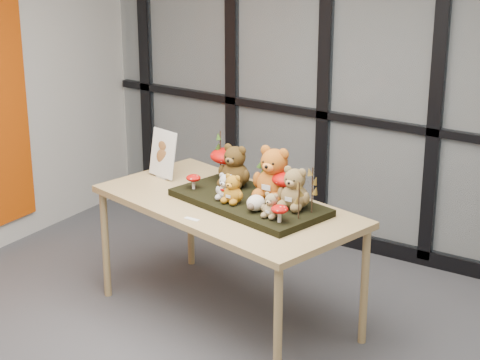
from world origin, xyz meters
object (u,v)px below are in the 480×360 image
Objects in this scene: bear_small_yellow at (233,187)px; sign_holder at (163,155)px; diorama_tray at (249,202)px; mushroom_back_left at (227,163)px; mushroom_front_left at (193,181)px; bear_brown_medium at (235,163)px; bear_white_bow at (226,185)px; bear_beige_small at (271,204)px; plush_cream_hedgehog at (256,202)px; bear_tan_back at (295,186)px; display_table at (228,212)px; bear_pooh_yellow at (274,170)px; mushroom_front_right at (280,213)px; mushroom_back_right at (287,185)px.

bear_small_yellow is 0.61× the size of sign_holder.
diorama_tray is 0.42m from mushroom_back_left.
mushroom_front_left is at bearing -178.10° from bear_small_yellow.
diorama_tray is 4.95× the size of bear_small_yellow.
diorama_tray is 3.23× the size of bear_brown_medium.
bear_white_bow is 0.37m from mushroom_back_left.
bear_brown_medium is 1.66× the size of bear_white_bow.
mushroom_front_left is at bearing -179.29° from bear_beige_small.
bear_brown_medium is at bearing 152.21° from plush_cream_hedgehog.
bear_tan_back reaches higher than diorama_tray.
diorama_tray is (0.14, 0.03, 0.09)m from display_table.
plush_cream_hedgehog is (0.20, -0.04, -0.05)m from bear_small_yellow.
bear_pooh_yellow is at bearing 13.46° from mushroom_front_left.
bear_pooh_yellow is at bearing 125.30° from mushroom_front_right.
mushroom_front_right reaches higher than plush_cream_hedgehog.
plush_cream_hedgehog is at bearing -8.79° from display_table.
bear_small_yellow is at bearing -46.06° from bear_brown_medium.
bear_tan_back is (0.19, -0.07, -0.04)m from bear_pooh_yellow.
mushroom_front_right is at bearing -14.31° from mushroom_front_left.
display_table is 0.42m from bear_pooh_yellow.
mushroom_front_left is (-0.35, 0.07, -0.05)m from bear_small_yellow.
mushroom_back_left is at bearing 136.49° from bear_white_bow.
sign_holder is at bearing 176.84° from mushroom_back_right.
display_table is at bearing 173.19° from bear_beige_small.
bear_white_bow is (-0.12, -0.08, 0.12)m from diorama_tray.
bear_tan_back is 1.54× the size of bear_white_bow.
display_table is 5.70× the size of sign_holder.
bear_white_bow is at bearing -153.38° from bear_tan_back.
mushroom_front_left is (-0.63, -0.12, -0.06)m from mushroom_back_right.
bear_tan_back reaches higher than bear_white_bow.
bear_brown_medium reaches higher than bear_beige_small.
mushroom_back_left is at bearing 137.97° from display_table.
mushroom_back_left is at bearing 175.40° from bear_tan_back.
mushroom_back_right is at bearing -14.63° from mushroom_back_left.
mushroom_front_right is (0.68, -0.46, -0.06)m from mushroom_back_left.
sign_holder is (-1.07, 0.33, 0.03)m from bear_beige_small.
bear_brown_medium is 0.69m from mushroom_front_right.
sign_holder is at bearing 162.15° from mushroom_front_right.
diorama_tray is at bearing 146.64° from plush_cream_hedgehog.
bear_pooh_yellow is at bearing 172.21° from bear_tan_back.
plush_cream_hedgehog is (-0.13, 0.04, -0.03)m from bear_beige_small.
sign_holder is at bearing -165.00° from bear_brown_medium.
diorama_tray is 0.82m from sign_holder.
diorama_tray is at bearing 4.67° from mushroom_front_left.
mushroom_back_left is 0.73× the size of sign_holder.
mushroom_front_right reaches higher than display_table.
bear_pooh_yellow is 1.55× the size of mushroom_back_left.
mushroom_back_right is at bearing 83.68° from plush_cream_hedgehog.
plush_cream_hedgehog is 0.33× the size of sign_holder.
bear_brown_medium is at bearing 123.89° from bear_white_bow.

